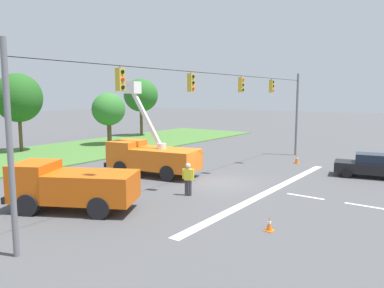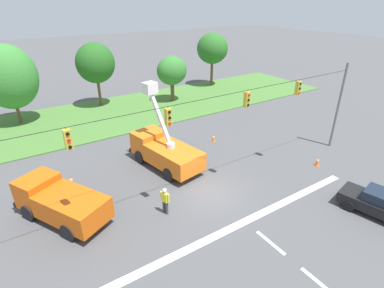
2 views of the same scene
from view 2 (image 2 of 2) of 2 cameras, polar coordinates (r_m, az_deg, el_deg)
ground_plane at (r=20.24m, az=3.53°, el=-9.27°), size 200.00×200.00×0.00m
grass_verge at (r=34.71m, az=-14.44°, el=5.64°), size 56.00×12.00×0.10m
lane_markings at (r=17.47m, az=13.46°, el=-16.80°), size 17.60×15.25×0.01m
signal_gantry at (r=17.93m, az=3.68°, el=2.65°), size 26.20×0.33×7.20m
tree_west at (r=34.39m, az=-31.51°, el=10.79°), size 5.23×4.75×7.94m
tree_centre at (r=36.59m, az=-17.93°, el=14.45°), size 4.32×4.24×7.34m
tree_east at (r=37.00m, az=-3.86°, el=13.73°), size 3.72×3.18×5.57m
tree_far_east at (r=44.21m, az=3.90°, el=17.67°), size 4.32×4.41×7.40m
utility_truck_bucket_lift at (r=22.75m, az=-5.32°, el=-1.10°), size 3.56×6.61×6.26m
utility_truck_support_near at (r=19.05m, az=-23.84°, el=-9.95°), size 4.77×6.22×2.23m
sedan_black at (r=21.12m, az=32.23°, el=-9.59°), size 2.60×4.57×1.56m
road_worker at (r=18.01m, az=-5.16°, el=-10.46°), size 0.38×0.61×1.77m
traffic_cone_foreground_left at (r=22.33m, az=-22.03°, el=-6.45°), size 0.36×0.36×0.80m
traffic_cone_mid_left at (r=27.08m, az=4.13°, el=1.25°), size 0.36×0.36×0.72m
traffic_cone_mid_right at (r=25.04m, az=22.80°, el=-3.01°), size 0.36×0.36×0.76m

